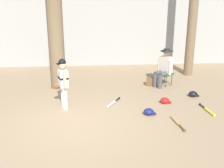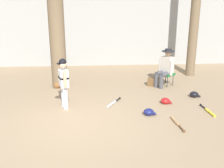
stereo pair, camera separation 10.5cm
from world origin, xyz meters
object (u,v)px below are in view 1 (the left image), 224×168
at_px(bat_yellow_trainer, 209,111).
at_px(young_ballplayer, 63,80).
at_px(folding_stool, 165,74).
at_px(batting_helmet_red, 165,101).
at_px(seated_spectator, 164,66).
at_px(bat_wood_tan, 176,122).
at_px(batting_helmet_navy, 149,112).
at_px(bat_aluminum_silver, 112,103).
at_px(handbag_beside_stool, 152,82).
at_px(tree_near_player, 54,5).
at_px(tree_behind_spectator, 192,22).
at_px(batting_helmet_black, 193,94).

bearing_deg(bat_yellow_trainer, young_ballplayer, 170.76).
relative_size(folding_stool, batting_helmet_red, 1.87).
distance_m(folding_stool, seated_spectator, 0.29).
relative_size(young_ballplayer, batting_helmet_red, 4.36).
xyz_separation_m(folding_stool, bat_wood_tan, (-0.49, -2.79, -0.33)).
bearing_deg(batting_helmet_navy, bat_aluminum_silver, 138.60).
bearing_deg(bat_aluminum_silver, handbag_beside_stool, 47.16).
xyz_separation_m(tree_near_player, tree_behind_spectator, (4.62, 1.11, -0.62)).
relative_size(tree_near_player, folding_stool, 10.20).
relative_size(seated_spectator, bat_yellow_trainer, 1.61).
bearing_deg(bat_aluminum_silver, batting_helmet_black, 10.00).
relative_size(tree_behind_spectator, young_ballplayer, 3.25).
bearing_deg(handbag_beside_stool, folding_stool, 4.64).
bearing_deg(bat_wood_tan, batting_helmet_black, 58.56).
height_order(seated_spectator, bat_wood_tan, seated_spectator).
bearing_deg(bat_aluminum_silver, bat_yellow_trainer, -16.68).
distance_m(seated_spectator, batting_helmet_black, 1.36).
relative_size(tree_near_player, batting_helmet_navy, 18.75).
distance_m(tree_behind_spectator, batting_helmet_black, 3.00).
xyz_separation_m(seated_spectator, bat_yellow_trainer, (0.58, -2.21, -0.61)).
bearing_deg(batting_helmet_black, bat_yellow_trainer, -91.03).
xyz_separation_m(bat_aluminum_silver, batting_helmet_black, (2.38, 0.42, 0.04)).
bearing_deg(batting_helmet_red, bat_yellow_trainer, -36.22).
xyz_separation_m(tree_behind_spectator, batting_helmet_red, (-1.61, -2.74, -1.83)).
xyz_separation_m(handbag_beside_stool, bat_yellow_trainer, (0.95, -2.23, -0.10)).
xyz_separation_m(tree_behind_spectator, handbag_beside_stool, (-1.63, -1.19, -1.78)).
xyz_separation_m(batting_helmet_black, batting_helmet_navy, (-1.55, -1.16, 0.00)).
bearing_deg(handbag_beside_stool, tree_behind_spectator, 36.12).
bearing_deg(bat_wood_tan, folding_stool, 80.03).
distance_m(seated_spectator, batting_helmet_red, 1.66).
bearing_deg(bat_yellow_trainer, tree_behind_spectator, 78.80).
height_order(tree_behind_spectator, bat_yellow_trainer, tree_behind_spectator).
distance_m(tree_behind_spectator, bat_wood_tan, 4.68).
relative_size(bat_yellow_trainer, bat_wood_tan, 1.00).
xyz_separation_m(tree_near_player, bat_aluminum_silver, (1.58, -1.60, -2.49)).
relative_size(tree_near_player, tree_behind_spectator, 1.35).
bearing_deg(seated_spectator, folding_stool, 37.71).
bearing_deg(handbag_beside_stool, batting_helmet_red, -89.22).
bearing_deg(folding_stool, seated_spectator, -142.29).
bearing_deg(bat_yellow_trainer, batting_helmet_black, 88.97).
distance_m(young_ballplayer, batting_helmet_black, 3.75).
relative_size(tree_near_player, young_ballplayer, 4.38).
bearing_deg(bat_yellow_trainer, handbag_beside_stool, 113.16).
height_order(handbag_beside_stool, bat_aluminum_silver, handbag_beside_stool).
bearing_deg(batting_helmet_red, bat_wood_tan, -92.88).
relative_size(seated_spectator, batting_helmet_navy, 3.94).
xyz_separation_m(bat_yellow_trainer, bat_wood_tan, (-0.99, -0.53, 0.00)).
xyz_separation_m(folding_stool, bat_aluminum_silver, (-1.86, -1.56, -0.33)).
height_order(folding_stool, batting_helmet_navy, folding_stool).
height_order(tree_near_player, tree_behind_spectator, tree_near_player).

